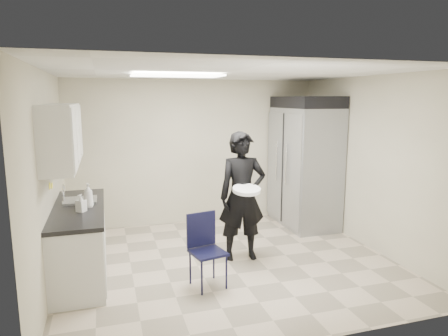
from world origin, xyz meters
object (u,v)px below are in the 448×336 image
object	(u,v)px
commercial_fridge	(305,167)
man_tuxedo	(242,196)
folding_chair	(208,253)
lower_counter	(80,242)

from	to	relation	value
commercial_fridge	man_tuxedo	xyz separation A→B (m)	(-1.59, -1.17, -0.14)
folding_chair	lower_counter	bearing A→B (deg)	138.99
lower_counter	commercial_fridge	bearing A→B (deg)	15.88
commercial_fridge	folding_chair	size ratio (longest dim) A/B	2.42
man_tuxedo	folding_chair	bearing A→B (deg)	-127.53
commercial_fridge	man_tuxedo	world-z (taller)	commercial_fridge
folding_chair	man_tuxedo	size ratio (longest dim) A/B	0.48
man_tuxedo	commercial_fridge	bearing A→B (deg)	42.32
commercial_fridge	lower_counter	bearing A→B (deg)	-164.12
lower_counter	man_tuxedo	world-z (taller)	man_tuxedo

